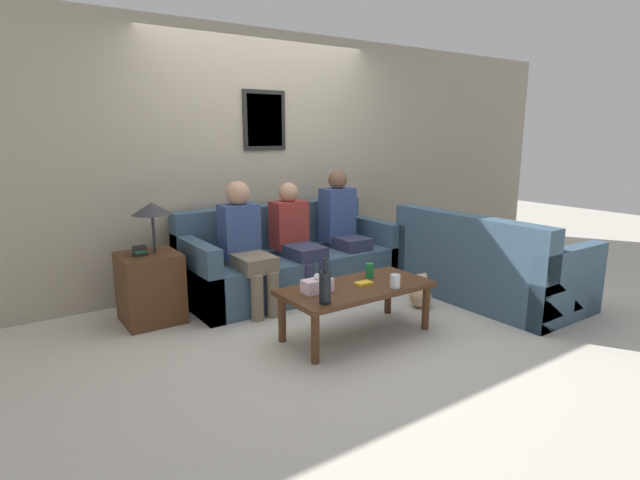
# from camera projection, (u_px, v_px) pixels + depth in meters

# --- Properties ---
(ground_plane) EXTENTS (16.00, 16.00, 0.00)m
(ground_plane) POSITION_uv_depth(u_px,v_px,m) (319.00, 305.00, 4.67)
(ground_plane) COLOR beige
(wall_back) EXTENTS (9.00, 0.08, 2.60)m
(wall_back) POSITION_uv_depth(u_px,v_px,m) (263.00, 159.00, 5.23)
(wall_back) COLOR #9E937F
(wall_back) RESTS_ON ground_plane
(couch_main) EXTENTS (2.13, 0.93, 0.85)m
(couch_main) POSITION_uv_depth(u_px,v_px,m) (289.00, 262.00, 5.05)
(couch_main) COLOR #385166
(couch_main) RESTS_ON ground_plane
(couch_side) EXTENTS (0.93, 1.69, 0.85)m
(couch_side) POSITION_uv_depth(u_px,v_px,m) (487.00, 270.00, 4.78)
(couch_side) COLOR #385166
(couch_side) RESTS_ON ground_plane
(coffee_table) EXTENTS (1.21, 0.57, 0.41)m
(coffee_table) POSITION_uv_depth(u_px,v_px,m) (356.00, 292.00, 3.90)
(coffee_table) COLOR #4C2D19
(coffee_table) RESTS_ON ground_plane
(side_table_with_lamp) EXTENTS (0.47, 0.47, 1.02)m
(side_table_with_lamp) POSITION_uv_depth(u_px,v_px,m) (151.00, 282.00, 4.20)
(side_table_with_lamp) COLOR #4C2D19
(side_table_with_lamp) RESTS_ON ground_plane
(wine_bottle) EXTENTS (0.08, 0.08, 0.32)m
(wine_bottle) POSITION_uv_depth(u_px,v_px,m) (325.00, 286.00, 3.47)
(wine_bottle) COLOR black
(wine_bottle) RESTS_ON coffee_table
(drinking_glass) EXTENTS (0.08, 0.08, 0.10)m
(drinking_glass) POSITION_uv_depth(u_px,v_px,m) (395.00, 281.00, 3.83)
(drinking_glass) COLOR silver
(drinking_glass) RESTS_ON coffee_table
(book_stack) EXTENTS (0.13, 0.09, 0.02)m
(book_stack) POSITION_uv_depth(u_px,v_px,m) (364.00, 283.00, 3.92)
(book_stack) COLOR gold
(book_stack) RESTS_ON coffee_table
(soda_can) EXTENTS (0.07, 0.07, 0.12)m
(soda_can) POSITION_uv_depth(u_px,v_px,m) (370.00, 271.00, 4.09)
(soda_can) COLOR #197A38
(soda_can) RESTS_ON coffee_table
(tissue_box) EXTENTS (0.23, 0.12, 0.15)m
(tissue_box) POSITION_uv_depth(u_px,v_px,m) (317.00, 285.00, 3.73)
(tissue_box) COLOR silver
(tissue_box) RESTS_ON coffee_table
(person_left) EXTENTS (0.34, 0.64, 1.15)m
(person_left) POSITION_uv_depth(u_px,v_px,m) (245.00, 241.00, 4.49)
(person_left) COLOR #756651
(person_left) RESTS_ON ground_plane
(person_middle) EXTENTS (0.34, 0.64, 1.10)m
(person_middle) POSITION_uv_depth(u_px,v_px,m) (296.00, 237.00, 4.85)
(person_middle) COLOR #2D334C
(person_middle) RESTS_ON ground_plane
(person_right) EXTENTS (0.34, 0.58, 1.20)m
(person_right) POSITION_uv_depth(u_px,v_px,m) (343.00, 225.00, 5.20)
(person_right) COLOR #2D334C
(person_right) RESTS_ON ground_plane
(teddy_bear) EXTENTS (0.20, 0.20, 0.32)m
(teddy_bear) POSITION_uv_depth(u_px,v_px,m) (420.00, 293.00, 4.58)
(teddy_bear) COLOR tan
(teddy_bear) RESTS_ON ground_plane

